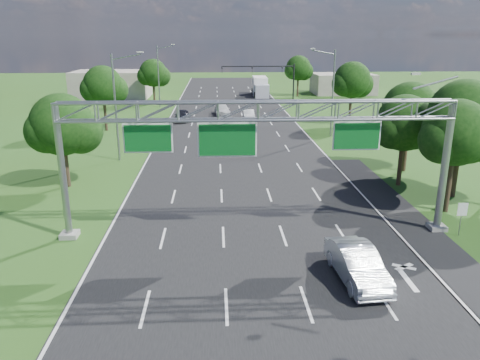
{
  "coord_description": "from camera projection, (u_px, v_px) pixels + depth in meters",
  "views": [
    {
      "loc": [
        -2.13,
        -14.24,
        11.59
      ],
      "look_at": [
        -0.77,
        12.0,
        3.42
      ],
      "focal_mm": 35.0,
      "sensor_mm": 36.0,
      "label": 1
    }
  ],
  "objects": [
    {
      "name": "streetlight_r_mid",
      "position": [
        331.0,
        89.0,
        54.17
      ],
      "size": [
        2.97,
        0.22,
        10.16
      ],
      "color": "gray",
      "rests_on": "ground"
    },
    {
      "name": "sign_gantry",
      "position": [
        259.0,
        121.0,
        26.54
      ],
      "size": [
        23.5,
        1.0,
        9.56
      ],
      "color": "gray",
      "rests_on": "ground"
    },
    {
      "name": "road_flare",
      "position": [
        404.0,
        218.0,
        30.98
      ],
      "size": [
        3.0,
        30.0,
        0.02
      ],
      "primitive_type": "cube",
      "color": "black",
      "rests_on": "ground"
    },
    {
      "name": "car_queue_c",
      "position": [
        182.0,
        115.0,
        65.41
      ],
      "size": [
        2.02,
        4.72,
        1.59
      ],
      "primitive_type": "imported",
      "rotation": [
        0.0,
        0.0,
        -0.03
      ],
      "color": "black",
      "rests_on": "ground"
    },
    {
      "name": "tree_verge_rd",
      "position": [
        353.0,
        82.0,
        62.05
      ],
      "size": [
        5.76,
        4.8,
        8.28
      ],
      "color": "#2D2116",
      "rests_on": "ground"
    },
    {
      "name": "tree_verge_lb",
      "position": [
        104.0,
        87.0,
        57.67
      ],
      "size": [
        5.76,
        4.8,
        8.06
      ],
      "color": "#2D2116",
      "rests_on": "ground"
    },
    {
      "name": "car_queue_a",
      "position": [
        222.0,
        110.0,
        70.59
      ],
      "size": [
        2.44,
        5.28,
        1.49
      ],
      "primitive_type": "imported",
      "rotation": [
        0.0,
        0.0,
        0.07
      ],
      "color": "silver",
      "rests_on": "ground"
    },
    {
      "name": "tree_cluster_right",
      "position": [
        445.0,
        124.0,
        34.58
      ],
      "size": [
        9.91,
        14.6,
        8.68
      ],
      "color": "#2D2116",
      "rests_on": "ground"
    },
    {
      "name": "traffic_signal",
      "position": [
        273.0,
        75.0,
        77.94
      ],
      "size": [
        12.21,
        0.24,
        7.0
      ],
      "color": "black",
      "rests_on": "ground"
    },
    {
      "name": "tree_verge_lc",
      "position": [
        154.0,
        74.0,
        81.79
      ],
      "size": [
        5.76,
        4.8,
        7.62
      ],
      "color": "#2D2116",
      "rests_on": "ground"
    },
    {
      "name": "streetlight_l_near",
      "position": [
        117.0,
        102.0,
        43.52
      ],
      "size": [
        2.97,
        0.22,
        10.16
      ],
      "color": "gray",
      "rests_on": "ground"
    },
    {
      "name": "tree_verge_la",
      "position": [
        63.0,
        127.0,
        36.04
      ],
      "size": [
        5.76,
        4.8,
        7.4
      ],
      "color": "#2D2116",
      "rests_on": "ground"
    },
    {
      "name": "tree_verge_re",
      "position": [
        299.0,
        69.0,
        90.69
      ],
      "size": [
        5.76,
        4.8,
        7.84
      ],
      "color": "#2D2116",
      "rests_on": "ground"
    },
    {
      "name": "regulatory_sign",
      "position": [
        462.0,
        212.0,
        27.76
      ],
      "size": [
        0.6,
        0.08,
        2.1
      ],
      "color": "gray",
      "rests_on": "ground"
    },
    {
      "name": "building_left",
      "position": [
        112.0,
        84.0,
        89.67
      ],
      "size": [
        14.0,
        10.0,
        5.0
      ],
      "primitive_type": "cube",
      "color": "gray",
      "rests_on": "ground"
    },
    {
      "name": "box_truck",
      "position": [
        260.0,
        87.0,
        92.71
      ],
      "size": [
        2.93,
        9.52,
        3.58
      ],
      "rotation": [
        0.0,
        0.0,
        -0.03
      ],
      "color": "white",
      "rests_on": "ground"
    },
    {
      "name": "silver_sedan",
      "position": [
        357.0,
        264.0,
        22.9
      ],
      "size": [
        2.22,
        5.28,
        1.7
      ],
      "primitive_type": "imported",
      "rotation": [
        0.0,
        0.0,
        0.08
      ],
      "color": "silver",
      "rests_on": "ground"
    },
    {
      "name": "ground",
      "position": [
        238.0,
        159.0,
        45.73
      ],
      "size": [
        220.0,
        220.0,
        0.0
      ],
      "primitive_type": "plane",
      "color": "#2C4F17",
      "rests_on": "ground"
    },
    {
      "name": "car_queue_d",
      "position": [
        249.0,
        115.0,
        66.17
      ],
      "size": [
        1.56,
        4.32,
        1.42
      ],
      "primitive_type": "imported",
      "rotation": [
        0.0,
        0.0,
        0.01
      ],
      "color": "silver",
      "rests_on": "ground"
    },
    {
      "name": "streetlight_l_far",
      "position": [
        160.0,
        73.0,
        76.89
      ],
      "size": [
        2.97,
        0.22,
        10.16
      ],
      "color": "gray",
      "rests_on": "ground"
    },
    {
      "name": "building_right",
      "position": [
        343.0,
        84.0,
        95.91
      ],
      "size": [
        12.0,
        9.0,
        4.0
      ],
      "primitive_type": "cube",
      "color": "gray",
      "rests_on": "ground"
    },
    {
      "name": "road",
      "position": [
        238.0,
        159.0,
        45.73
      ],
      "size": [
        18.0,
        180.0,
        0.02
      ],
      "primitive_type": "cube",
      "color": "black",
      "rests_on": "ground"
    }
  ]
}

